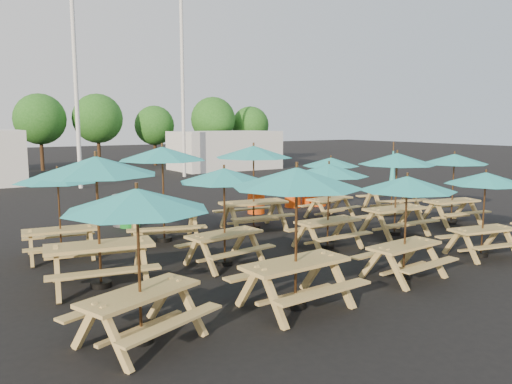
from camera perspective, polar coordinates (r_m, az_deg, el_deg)
ground at (r=13.97m, az=3.41°, el=-5.18°), size 120.00×120.00×0.00m
picnic_unit_0 at (r=7.17m, az=-13.43°, el=-1.82°), size 2.66×2.66×2.28m
picnic_unit_1 at (r=9.84m, az=-17.79°, el=2.07°), size 2.74×2.74×2.56m
picnic_unit_2 at (r=12.35m, az=-21.73°, el=1.21°), size 2.19×2.19×2.12m
picnic_unit_3 at (r=8.34m, az=4.67°, el=0.76°), size 2.34×2.34×2.45m
picnic_unit_4 at (r=10.96m, az=-3.66°, el=1.32°), size 2.24×2.24×2.20m
picnic_unit_5 at (r=13.36m, az=-10.65°, el=3.75°), size 2.92×2.92×2.57m
picnic_unit_6 at (r=10.44m, az=16.86°, el=0.31°), size 2.07×2.07×2.12m
picnic_unit_7 at (r=12.59m, az=8.32°, el=1.98°), size 2.00×2.00×2.17m
picnic_unit_8 at (r=14.68m, az=-0.28°, el=4.09°), size 2.60×2.60×2.52m
picnic_unit_9 at (r=12.84m, az=24.74°, el=0.94°), size 2.21×2.21×2.03m
picnic_unit_10 at (r=14.48m, az=15.81°, el=3.16°), size 2.32×2.32×2.35m
picnic_unit_11 at (r=16.65m, az=8.53°, el=3.05°), size 2.02×2.02×2.05m
picnic_unit_13 at (r=16.76m, az=21.71°, el=3.13°), size 2.37×2.37×2.22m
picnic_unit_14 at (r=18.48m, az=15.30°, el=1.00°), size 2.36×2.19×2.50m
waste_bin_0 at (r=15.68m, az=-14.26°, el=-2.16°), size 0.60×0.60×0.97m
waste_bin_1 at (r=15.92m, az=-15.02°, el=-2.04°), size 0.60×0.60×0.97m
waste_bin_2 at (r=17.53m, az=0.02°, el=-0.87°), size 0.60×0.60×0.97m
waste_bin_3 at (r=18.87m, az=4.22°, el=-0.27°), size 0.60×0.60×0.97m
waste_bin_4 at (r=19.29m, az=7.14°, el=-0.12°), size 0.60×0.60×0.97m
waste_bin_5 at (r=19.43m, az=6.13°, el=-0.05°), size 0.60×0.60×0.97m
mast_0 at (r=25.78m, az=-20.00°, el=13.76°), size 0.20×0.20×12.00m
mast_1 at (r=29.85m, az=-8.41°, el=13.28°), size 0.20×0.20×12.00m
event_tent_1 at (r=34.51m, az=-3.59°, el=4.79°), size 7.00×4.00×2.60m
tree_3 at (r=36.16m, az=-23.47°, el=7.64°), size 3.36×3.36×5.09m
tree_4 at (r=36.55m, az=-17.65°, el=8.00°), size 3.41×3.41×5.17m
tree_5 at (r=38.35m, az=-11.53°, el=7.46°), size 2.94×2.94×4.45m
tree_6 at (r=38.46m, az=-4.93°, el=8.27°), size 3.38×3.38×5.13m
tree_7 at (r=40.22m, az=-0.66°, el=7.66°), size 2.95×2.95×4.48m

